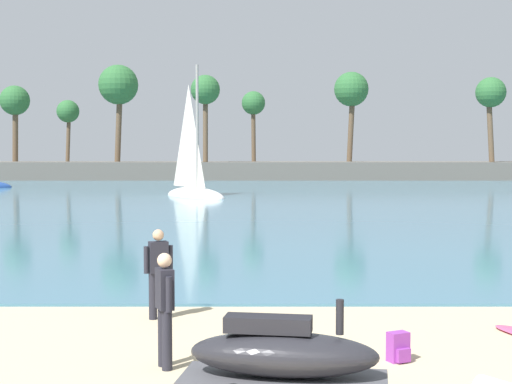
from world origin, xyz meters
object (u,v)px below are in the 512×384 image
Objects in this scene: person_rigging_by_gear at (166,306)px; backpack_spare at (400,348)px; sailboat_near_shore at (196,184)px; watercraft_on_trailer at (284,357)px; person_at_waterline at (160,271)px.

backpack_spare is at bearing 5.54° from person_rigging_by_gear.
watercraft_on_trailer is at bearing -83.73° from sailboat_near_shore.
person_rigging_by_gear and person_at_waterline have the same top height.
sailboat_near_shore reaches higher than backpack_spare.
backpack_spare is (1.78, 1.64, -0.31)m from watercraft_on_trailer.
person_at_waterline is 3.78× the size of backpack_spare.
watercraft_on_trailer is at bearing -137.21° from backpack_spare.
backpack_spare is at bearing -80.78° from sailboat_near_shore.
backpack_spare is at bearing 42.79° from watercraft_on_trailer.
watercraft_on_trailer is 2.44m from backpack_spare.
watercraft_on_trailer is 6.18× the size of backpack_spare.
watercraft_on_trailer is 1.63× the size of person_at_waterline.
person_at_waterline is at bearing -86.44° from sailboat_near_shore.
watercraft_on_trailer is 2.14m from person_rigging_by_gear.
backpack_spare is (3.91, -2.85, -0.69)m from person_at_waterline.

